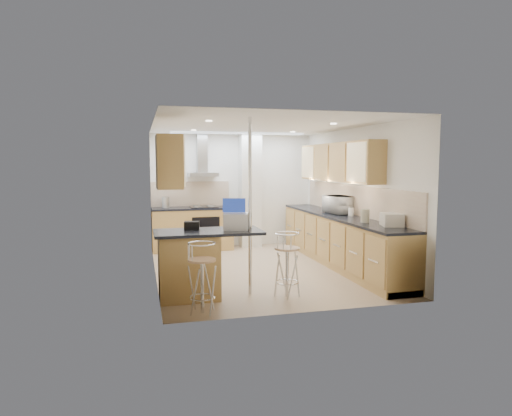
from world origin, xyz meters
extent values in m
plane|color=tan|center=(0.00, 0.00, 0.00)|extent=(4.80, 4.80, 0.00)
cube|color=white|center=(0.00, 2.40, 1.25)|extent=(3.60, 0.04, 2.50)
cube|color=white|center=(0.00, -2.40, 1.25)|extent=(3.60, 0.04, 2.50)
cube|color=white|center=(-1.80, 0.00, 1.25)|extent=(0.04, 4.80, 2.50)
cube|color=white|center=(1.80, 0.00, 1.25)|extent=(0.04, 4.80, 2.50)
cube|color=white|center=(0.00, 0.00, 2.50)|extent=(3.60, 4.80, 0.02)
cube|color=tan|center=(1.63, 0.40, 1.88)|extent=(0.34, 3.00, 0.72)
cube|color=tan|center=(-1.63, -1.35, 1.88)|extent=(0.34, 0.62, 0.72)
cube|color=beige|center=(1.79, 0.00, 1.18)|extent=(0.03, 4.40, 0.56)
cube|color=beige|center=(-0.95, 2.38, 1.18)|extent=(1.70, 0.03, 0.56)
cube|color=silver|center=(0.35, 2.20, 1.25)|extent=(0.45, 0.40, 2.50)
cube|color=#ABAEB0|center=(-0.70, 2.15, 1.62)|extent=(0.62, 0.48, 0.08)
cube|color=#ABAEB0|center=(-0.70, 2.29, 2.06)|extent=(0.22, 0.20, 0.88)
cylinder|color=silver|center=(-0.53, -1.45, 1.25)|extent=(0.05, 0.05, 2.50)
cube|color=black|center=(-0.70, 1.79, 0.45)|extent=(0.58, 0.02, 0.58)
cube|color=black|center=(-0.70, 2.10, 0.93)|extent=(0.58, 0.50, 0.02)
cube|color=tan|center=(0.00, 1.80, 2.48)|extent=(2.80, 0.35, 0.02)
cube|color=tan|center=(1.50, 0.00, 0.44)|extent=(0.60, 4.40, 0.88)
cube|color=black|center=(1.50, 0.00, 0.90)|extent=(0.63, 4.40, 0.04)
cube|color=tan|center=(-0.95, 2.10, 0.44)|extent=(1.70, 0.60, 0.88)
cube|color=black|center=(-0.95, 2.10, 0.90)|extent=(1.70, 0.63, 0.04)
cube|color=tan|center=(-1.12, -1.45, 0.45)|extent=(1.35, 0.62, 0.90)
cube|color=black|center=(-1.12, -1.45, 0.92)|extent=(1.47, 0.72, 0.04)
imported|color=white|center=(1.60, 0.23, 1.09)|extent=(0.49, 0.65, 0.33)
cube|color=#A2A4AA|center=(-0.74, -1.48, 1.06)|extent=(0.39, 0.33, 0.23)
cube|color=black|center=(-1.33, -1.30, 1.00)|extent=(0.23, 0.19, 0.11)
cylinder|color=beige|center=(1.52, 0.28, 1.02)|extent=(0.15, 0.15, 0.20)
cylinder|color=beige|center=(1.50, 0.45, 0.99)|extent=(0.12, 0.12, 0.15)
cylinder|color=#BBB695|center=(1.46, -1.05, 1.03)|extent=(0.19, 0.19, 0.21)
cylinder|color=white|center=(1.64, -0.19, 0.99)|extent=(0.13, 0.13, 0.14)
cube|color=beige|center=(1.65, -1.54, 1.02)|extent=(0.38, 0.43, 0.19)
cylinder|color=#ABAEB0|center=(-1.50, 2.18, 1.03)|extent=(0.16, 0.16, 0.23)
camera|label=1|loc=(-2.02, -7.64, 1.87)|focal=32.00mm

